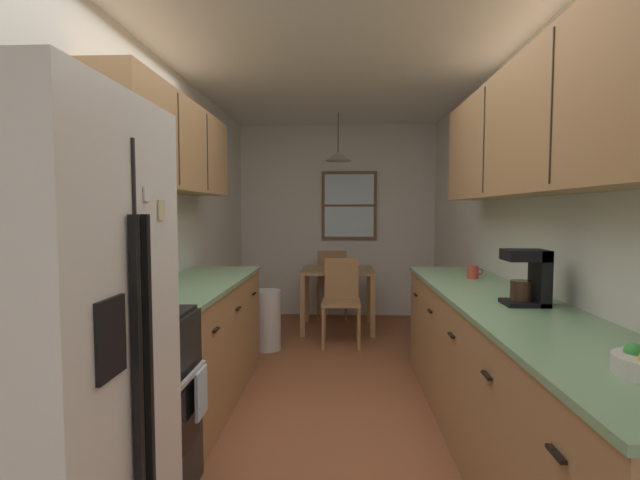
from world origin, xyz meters
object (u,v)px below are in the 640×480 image
object	(u,v)px
coffee_maker	(530,276)
microwave_over_range	(86,151)
dining_chair_far	(332,280)
mug_by_coffeemaker	(473,272)
storage_canister	(156,285)
refrigerator	(25,377)
dining_chair_near	(341,297)
stove_range	(118,410)
table_serving_bowl	(337,266)
dining_table	(338,280)
trash_bin	(267,320)

from	to	relation	value
coffee_maker	microwave_over_range	bearing A→B (deg)	-168.51
dining_chair_far	coffee_maker	distance (m)	3.71
mug_by_coffeemaker	storage_canister	bearing A→B (deg)	-155.52
dining_chair_far	storage_canister	xyz separation A→B (m)	(-0.94, -3.43, 0.49)
refrigerator	microwave_over_range	distance (m)	1.07
microwave_over_range	dining_chair_near	bearing A→B (deg)	67.22
stove_range	table_serving_bowl	distance (m)	3.52
microwave_over_range	storage_canister	world-z (taller)	microwave_over_range
coffee_maker	dining_chair_near	bearing A→B (deg)	113.56
mug_by_coffeemaker	stove_range	bearing A→B (deg)	-145.10
coffee_maker	table_serving_bowl	xyz separation A→B (m)	(-1.08, 2.92, -0.31)
dining_table	table_serving_bowl	bearing A→B (deg)	142.39
storage_canister	mug_by_coffeemaker	distance (m)	2.26
stove_range	dining_table	distance (m)	3.51
dining_table	trash_bin	xyz separation A→B (m)	(-0.72, -0.84, -0.29)
mug_by_coffeemaker	coffee_maker	bearing A→B (deg)	-88.44
dining_chair_far	storage_canister	size ratio (longest dim) A/B	5.22
trash_bin	dining_chair_far	bearing A→B (deg)	65.67
refrigerator	microwave_over_range	bearing A→B (deg)	103.83
dining_table	stove_range	bearing A→B (deg)	-106.78
stove_range	mug_by_coffeemaker	bearing A→B (deg)	34.90
table_serving_bowl	mug_by_coffeemaker	bearing A→B (deg)	-61.55
stove_range	dining_chair_far	bearing A→B (deg)	76.67
dining_table	trash_bin	size ratio (longest dim) A/B	1.39
dining_chair_near	refrigerator	bearing A→B (deg)	-106.00
microwave_over_range	table_serving_bowl	distance (m)	3.66
refrigerator	dining_chair_near	world-z (taller)	refrigerator
refrigerator	dining_table	distance (m)	4.17
stove_range	dining_table	xyz separation A→B (m)	(1.01, 3.35, 0.12)
dining_chair_far	storage_canister	world-z (taller)	storage_canister
refrigerator	dining_table	size ratio (longest dim) A/B	2.11
microwave_over_range	refrigerator	bearing A→B (deg)	-76.17
trash_bin	coffee_maker	bearing A→B (deg)	-49.37
refrigerator	coffee_maker	bearing A→B (deg)	29.49
dining_chair_far	storage_canister	distance (m)	3.59
mug_by_coffeemaker	table_serving_bowl	world-z (taller)	mug_by_coffeemaker
microwave_over_range	coffee_maker	size ratio (longest dim) A/B	2.08
mug_by_coffeemaker	microwave_over_range	bearing A→B (deg)	-146.54
dining_chair_near	coffee_maker	size ratio (longest dim) A/B	2.98
refrigerator	coffee_maker	xyz separation A→B (m)	(2.02, 1.14, 0.17)
microwave_over_range	dining_table	world-z (taller)	microwave_over_range
dining_chair_near	stove_range	bearing A→B (deg)	-110.77
table_serving_bowl	microwave_over_range	bearing A→B (deg)	-108.30
refrigerator	stove_range	xyz separation A→B (m)	(-0.06, 0.70, -0.41)
dining_chair_far	mug_by_coffeemaker	size ratio (longest dim) A/B	7.40
microwave_over_range	coffee_maker	bearing A→B (deg)	11.49
stove_range	dining_table	bearing A→B (deg)	73.22
dining_table	storage_canister	world-z (taller)	storage_canister
dining_chair_near	coffee_maker	bearing A→B (deg)	-66.44
stove_range	storage_canister	xyz separation A→B (m)	(-0.01, 0.49, 0.51)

